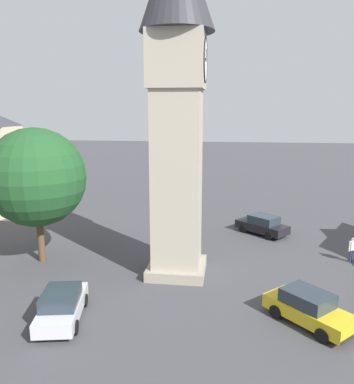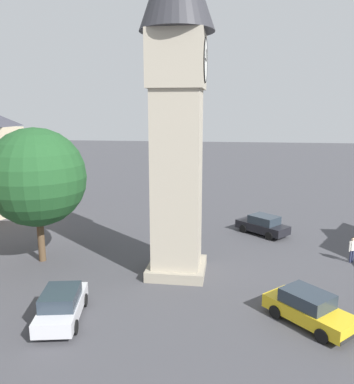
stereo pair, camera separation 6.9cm
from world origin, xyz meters
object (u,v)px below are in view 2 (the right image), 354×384
pedestrian (352,247)px  tree (36,177)px  car_silver_kerb (309,308)px  car_red_corner (263,225)px  car_blue_kerb (62,305)px  clock_tower (177,77)px

pedestrian → tree: size_ratio=0.20×
car_silver_kerb → tree: (-5.51, -15.65, 4.73)m
car_silver_kerb → car_red_corner: 13.12m
car_blue_kerb → tree: (-6.76, -4.39, 4.73)m
car_silver_kerb → car_red_corner: bearing=-175.4°
car_silver_kerb → pedestrian: size_ratio=2.45×
car_blue_kerb → car_silver_kerb: size_ratio=1.06×
car_silver_kerb → tree: 17.25m
car_silver_kerb → tree: tree is taller
tree → pedestrian: bearing=97.1°
clock_tower → tree: clock_tower is taller
clock_tower → pedestrian: (-3.16, 10.88, -10.33)m
clock_tower → tree: 10.70m
car_blue_kerb → car_red_corner: size_ratio=1.03×
car_red_corner → tree: 17.11m
clock_tower → car_silver_kerb: clock_tower is taller
car_blue_kerb → pedestrian: pedestrian is taller
car_silver_kerb → car_red_corner: size_ratio=0.98×
pedestrian → tree: (2.46, -19.81, 4.48)m
car_blue_kerb → car_red_corner: (-14.33, 10.21, 0.00)m
pedestrian → tree: 20.46m
tree → clock_tower: bearing=85.5°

